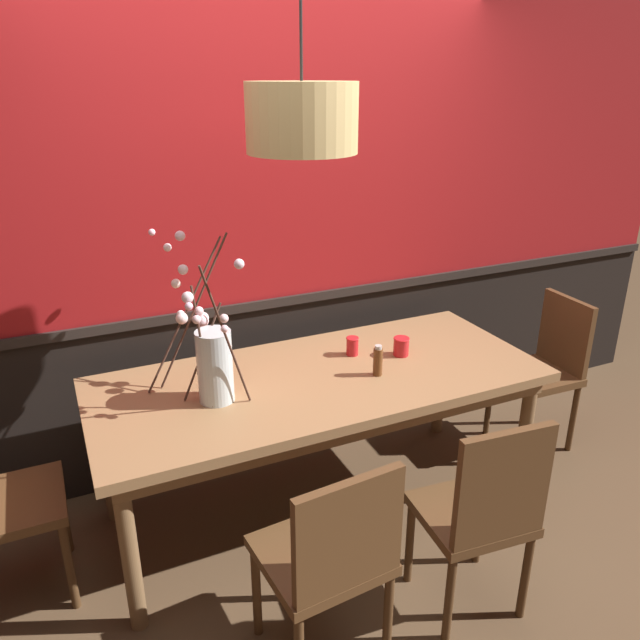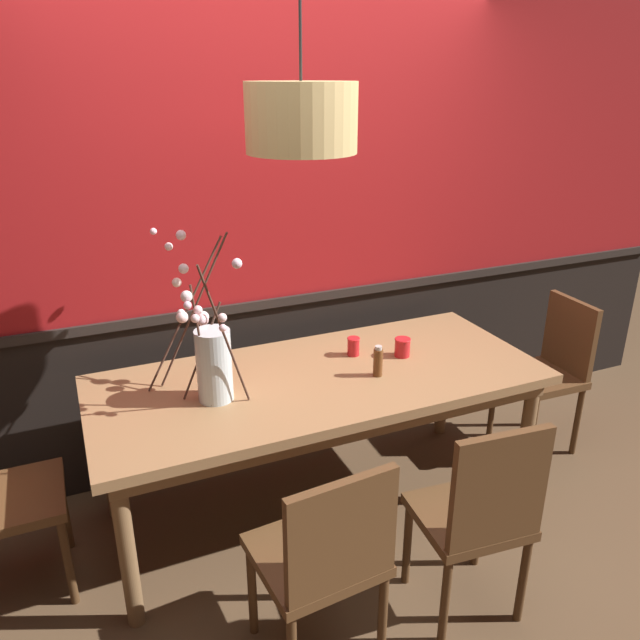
% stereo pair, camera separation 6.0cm
% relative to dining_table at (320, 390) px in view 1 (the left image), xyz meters
% --- Properties ---
extents(ground_plane, '(24.00, 24.00, 0.00)m').
position_rel_dining_table_xyz_m(ground_plane, '(0.00, 0.00, -0.69)').
color(ground_plane, brown).
extents(back_wall, '(5.70, 0.14, 2.87)m').
position_rel_dining_table_xyz_m(back_wall, '(0.00, 0.68, 0.73)').
color(back_wall, black).
rests_on(back_wall, ground).
extents(dining_table, '(2.17, 0.92, 0.77)m').
position_rel_dining_table_xyz_m(dining_table, '(0.00, 0.00, 0.00)').
color(dining_table, '#997047').
rests_on(dining_table, ground).
extents(chair_near_side_left, '(0.47, 0.46, 0.91)m').
position_rel_dining_table_xyz_m(chair_near_side_left, '(-0.35, -0.85, -0.17)').
color(chair_near_side_left, brown).
rests_on(chair_near_side_left, ground).
extents(chair_far_side_left, '(0.47, 0.44, 0.93)m').
position_rel_dining_table_xyz_m(chair_far_side_left, '(-0.36, 0.85, -0.17)').
color(chair_far_side_left, brown).
rests_on(chair_far_side_left, ground).
extents(chair_head_east_end, '(0.42, 0.42, 0.92)m').
position_rel_dining_table_xyz_m(chair_head_east_end, '(1.49, 0.02, -0.17)').
color(chair_head_east_end, brown).
rests_on(chair_head_east_end, ground).
extents(chair_near_side_right, '(0.45, 0.43, 0.94)m').
position_rel_dining_table_xyz_m(chair_near_side_right, '(0.30, -0.88, -0.17)').
color(chair_near_side_right, brown).
rests_on(chair_near_side_right, ground).
extents(vase_with_blossoms, '(0.42, 0.70, 0.70)m').
position_rel_dining_table_xyz_m(vase_with_blossoms, '(-0.52, -0.00, 0.27)').
color(vase_with_blossoms, silver).
rests_on(vase_with_blossoms, dining_table).
extents(candle_holder_nearer_center, '(0.07, 0.07, 0.10)m').
position_rel_dining_table_xyz_m(candle_holder_nearer_center, '(0.25, 0.15, 0.13)').
color(candle_holder_nearer_center, red).
rests_on(candle_holder_nearer_center, dining_table).
extents(candle_holder_nearer_edge, '(0.08, 0.08, 0.10)m').
position_rel_dining_table_xyz_m(candle_holder_nearer_edge, '(0.48, 0.04, 0.13)').
color(candle_holder_nearer_edge, red).
rests_on(candle_holder_nearer_edge, dining_table).
extents(condiment_bottle, '(0.05, 0.05, 0.15)m').
position_rel_dining_table_xyz_m(condiment_bottle, '(0.25, -0.11, 0.16)').
color(condiment_bottle, brown).
rests_on(condiment_bottle, dining_table).
extents(pendant_lamp, '(0.45, 0.45, 1.04)m').
position_rel_dining_table_xyz_m(pendant_lamp, '(-0.11, -0.07, 1.27)').
color(pendant_lamp, tan).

